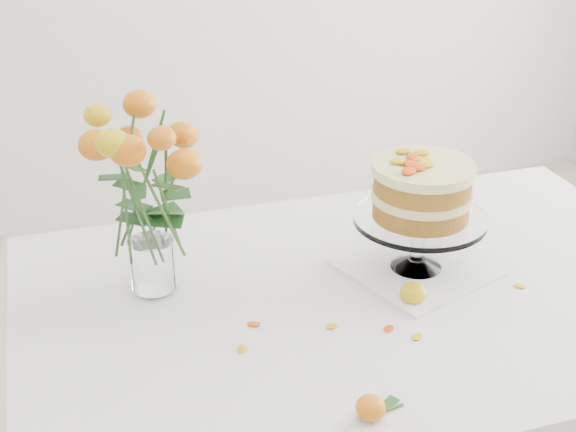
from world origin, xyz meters
name	(u,v)px	position (x,y,z in m)	size (l,w,h in m)	color
table	(368,324)	(0.00, 0.00, 0.67)	(1.43, 0.93, 0.76)	tan
napkin	(416,268)	(0.12, 0.05, 0.76)	(0.27, 0.27, 0.01)	white
cake_stand	(422,196)	(0.12, 0.05, 0.93)	(0.28, 0.28, 0.25)	white
rose_vase	(144,169)	(-0.42, 0.13, 1.03)	(0.30, 0.30, 0.46)	white
loose_rose_near	(413,293)	(0.06, -0.07, 0.78)	(0.09, 0.05, 0.04)	yellow
loose_rose_far	(371,408)	(-0.15, -0.36, 0.78)	(0.09, 0.05, 0.04)	#C46109
stray_petal_a	(332,326)	(-0.12, -0.10, 0.76)	(0.03, 0.02, 0.00)	gold
stray_petal_b	(389,329)	(-0.02, -0.14, 0.76)	(0.03, 0.02, 0.00)	gold
stray_petal_c	(417,337)	(0.02, -0.18, 0.76)	(0.03, 0.02, 0.00)	gold
stray_petal_d	(254,324)	(-0.26, -0.05, 0.76)	(0.03, 0.02, 0.00)	gold
stray_petal_e	(243,349)	(-0.30, -0.12, 0.76)	(0.03, 0.02, 0.00)	gold
stray_petal_f	(520,286)	(0.30, -0.08, 0.76)	(0.03, 0.02, 0.00)	gold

